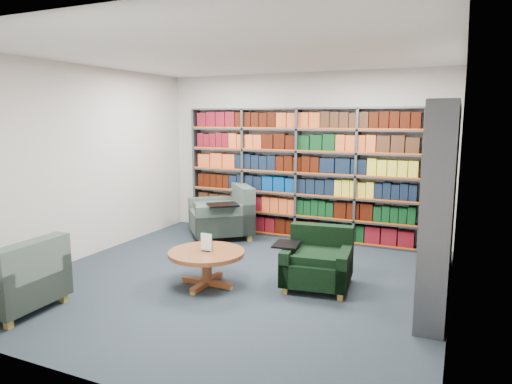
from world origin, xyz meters
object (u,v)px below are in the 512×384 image
at_px(chair_green_right, 318,263).
at_px(coffee_table, 207,258).
at_px(chair_teal_front, 17,282).
at_px(chair_teal_left, 226,216).

bearing_deg(chair_green_right, coffee_table, -154.72).
distance_m(chair_green_right, chair_teal_front, 3.40).
height_order(chair_teal_front, coffee_table, chair_teal_front).
bearing_deg(chair_teal_front, coffee_table, 44.93).
relative_size(chair_green_right, coffee_table, 1.04).
relative_size(chair_teal_left, chair_green_right, 1.43).
xyz_separation_m(chair_green_right, coffee_table, (-1.24, -0.59, 0.06)).
xyz_separation_m(chair_teal_front, coffee_table, (1.47, 1.47, 0.03)).
bearing_deg(chair_teal_left, chair_green_right, -36.93).
bearing_deg(chair_teal_left, coffee_table, -67.78).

